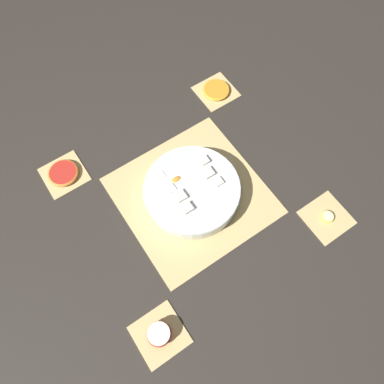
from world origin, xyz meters
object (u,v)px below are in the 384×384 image
Objects in this scene: fruit_salad_bowl at (192,191)px; banana_coin_single at (328,216)px; grapefruit_slice at (63,173)px; orange_slice_whole at (216,90)px; apple_half at (159,334)px.

fruit_salad_bowl is 0.41m from banana_coin_single.
orange_slice_whole is at bearing 180.00° from grapefruit_slice.
apple_half reaches higher than grapefruit_slice.
fruit_salad_bowl reaches higher than apple_half.
grapefruit_slice is at bearing -90.00° from apple_half.
banana_coin_single is (-0.00, 0.57, -0.00)m from orange_slice_whole.
fruit_salad_bowl is 0.41m from apple_half.
banana_coin_single is 0.41× the size of grapefruit_slice.
banana_coin_single is at bearing 135.83° from fruit_salad_bowl.
banana_coin_single is (-0.59, 0.00, -0.01)m from apple_half.
apple_half is at bearing 90.00° from grapefruit_slice.
apple_half is at bearing 44.13° from orange_slice_whole.
fruit_salad_bowl is 3.02× the size of grapefruit_slice.
grapefruit_slice reaches higher than banana_coin_single.
orange_slice_whole is 0.98× the size of grapefruit_slice.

